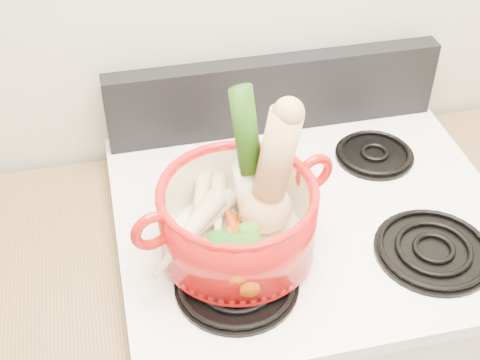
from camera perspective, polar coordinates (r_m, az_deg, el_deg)
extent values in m
cube|color=silver|center=(1.73, 4.94, -14.65)|extent=(0.76, 0.65, 0.92)
cube|color=white|center=(1.37, 6.05, -3.13)|extent=(0.78, 0.67, 0.03)
cube|color=black|center=(1.53, 2.94, 7.32)|extent=(0.76, 0.05, 0.18)
cylinder|color=black|center=(1.21, -0.29, -8.81)|extent=(0.22, 0.22, 0.02)
cylinder|color=black|center=(1.31, 16.20, -5.69)|extent=(0.22, 0.22, 0.02)
cylinder|color=black|center=(1.42, -2.93, 0.19)|extent=(0.17, 0.17, 0.02)
cylinder|color=black|center=(1.51, 11.41, 2.24)|extent=(0.17, 0.17, 0.02)
cylinder|color=#B5110F|center=(1.20, -0.21, -3.41)|extent=(0.35, 0.35, 0.14)
torus|color=#B5110F|center=(1.13, -7.46, -4.32)|extent=(0.08, 0.04, 0.08)
torus|color=#B5110F|center=(1.24, 6.36, 0.66)|extent=(0.08, 0.04, 0.08)
cylinder|color=beige|center=(1.16, 0.70, 1.60)|extent=(0.08, 0.12, 0.29)
ellipsoid|color=tan|center=(1.28, 0.77, -1.37)|extent=(0.09, 0.08, 0.04)
cone|color=beige|center=(1.24, -3.83, -3.31)|extent=(0.11, 0.19, 0.05)
cone|color=beige|center=(1.21, -3.57, -4.00)|extent=(0.17, 0.15, 0.06)
cone|color=beige|center=(1.24, -1.93, -2.45)|extent=(0.07, 0.17, 0.05)
cone|color=beige|center=(1.18, -4.57, -4.58)|extent=(0.17, 0.18, 0.06)
cone|color=beige|center=(1.25, -3.35, -1.22)|extent=(0.10, 0.21, 0.06)
cone|color=#C53A09|center=(1.18, 0.23, -6.22)|extent=(0.05, 0.18, 0.05)
cone|color=#C9530A|center=(1.18, -1.16, -5.82)|extent=(0.10, 0.16, 0.05)
cone|color=#C14209|center=(1.20, -0.39, -4.53)|extent=(0.04, 0.16, 0.04)
cone|color=#CE480A|center=(1.15, -0.24, -6.25)|extent=(0.06, 0.14, 0.04)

